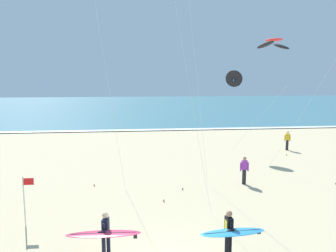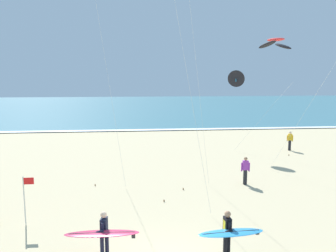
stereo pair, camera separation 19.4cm
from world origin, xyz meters
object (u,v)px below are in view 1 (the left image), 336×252
surfer_lead (104,233)px  surfer_trailing (231,232)px  bystander_yellow_top (287,140)px  lifeguard_flag (25,197)px  kite_arc_scarlet_far (274,44)px  kite_delta_charcoal_high (234,79)px  bystander_purple_top (244,170)px

surfer_lead → surfer_trailing: (4.11, -0.33, -0.00)m
bystander_yellow_top → lifeguard_flag: 21.20m
kite_arc_scarlet_far → bystander_yellow_top: kite_arc_scarlet_far is taller
kite_arc_scarlet_far → kite_delta_charcoal_high: bearing=97.8°
kite_arc_scarlet_far → bystander_purple_top: kite_arc_scarlet_far is taller
surfer_trailing → bystander_yellow_top: surfer_trailing is taller
surfer_trailing → bystander_purple_top: 8.45m
kite_delta_charcoal_high → lifeguard_flag: kite_delta_charcoal_high is taller
surfer_lead → kite_delta_charcoal_high: kite_delta_charcoal_high is taller
bystander_yellow_top → lifeguard_flag: lifeguard_flag is taller
kite_delta_charcoal_high → bystander_yellow_top: 6.83m
kite_arc_scarlet_far → kite_delta_charcoal_high: 6.00m
surfer_lead → lifeguard_flag: size_ratio=1.19×
surfer_lead → bystander_purple_top: bearing=46.0°
kite_arc_scarlet_far → kite_delta_charcoal_high: (-0.76, 5.52, -2.21)m
bystander_yellow_top → bystander_purple_top: bearing=-128.2°
bystander_purple_top → kite_arc_scarlet_far: bearing=47.0°
kite_delta_charcoal_high → lifeguard_flag: bearing=-134.6°
bystander_purple_top → lifeguard_flag: bearing=-157.7°
surfer_trailing → kite_arc_scarlet_far: (5.73, 10.62, 7.02)m
bystander_purple_top → bystander_yellow_top: same height
surfer_lead → lifeguard_flag: lifeguard_flag is taller
surfer_lead → bystander_purple_top: surfer_lead is taller
bystander_purple_top → bystander_yellow_top: bearing=51.8°
surfer_trailing → kite_delta_charcoal_high: size_ratio=0.34×
bystander_purple_top → kite_delta_charcoal_high: bearing=77.6°
surfer_lead → bystander_yellow_top: (13.69, 15.71, -0.24)m
surfer_trailing → bystander_yellow_top: 18.69m
surfer_trailing → kite_delta_charcoal_high: kite_delta_charcoal_high is taller
surfer_trailing → kite_arc_scarlet_far: kite_arc_scarlet_far is taller
surfer_trailing → bystander_purple_top: bearing=68.2°
kite_delta_charcoal_high → lifeguard_flag: (-12.46, -12.65, -4.58)m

